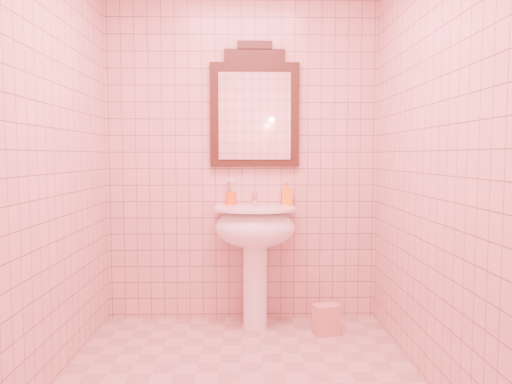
{
  "coord_description": "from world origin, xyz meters",
  "views": [
    {
      "loc": [
        0.03,
        -2.6,
        1.22
      ],
      "look_at": [
        0.09,
        0.55,
        0.99
      ],
      "focal_mm": 35.0,
      "sensor_mm": 36.0,
      "label": 1
    }
  ],
  "objects_px": {
    "mirror": "(255,109)",
    "towel": "(326,320)",
    "soap_dispenser": "(287,194)",
    "toothbrush_cup": "(231,198)",
    "pedestal_sink": "(255,236)"
  },
  "relations": [
    {
      "from": "towel",
      "to": "toothbrush_cup",
      "type": "bearing_deg",
      "value": 154.04
    },
    {
      "from": "pedestal_sink",
      "to": "mirror",
      "type": "height_order",
      "value": "mirror"
    },
    {
      "from": "toothbrush_cup",
      "to": "soap_dispenser",
      "type": "height_order",
      "value": "toothbrush_cup"
    },
    {
      "from": "soap_dispenser",
      "to": "towel",
      "type": "bearing_deg",
      "value": -50.36
    },
    {
      "from": "mirror",
      "to": "towel",
      "type": "xyz_separation_m",
      "value": [
        0.48,
        -0.34,
        -1.46
      ]
    },
    {
      "from": "toothbrush_cup",
      "to": "towel",
      "type": "relative_size",
      "value": 0.84
    },
    {
      "from": "soap_dispenser",
      "to": "towel",
      "type": "distance_m",
      "value": 0.93
    },
    {
      "from": "mirror",
      "to": "toothbrush_cup",
      "type": "bearing_deg",
      "value": -173.75
    },
    {
      "from": "towel",
      "to": "pedestal_sink",
      "type": "bearing_deg",
      "value": 163.85
    },
    {
      "from": "toothbrush_cup",
      "to": "soap_dispenser",
      "type": "bearing_deg",
      "value": -2.06
    },
    {
      "from": "soap_dispenser",
      "to": "mirror",
      "type": "bearing_deg",
      "value": 172.51
    },
    {
      "from": "toothbrush_cup",
      "to": "towel",
      "type": "height_order",
      "value": "toothbrush_cup"
    },
    {
      "from": "mirror",
      "to": "towel",
      "type": "relative_size",
      "value": 4.37
    },
    {
      "from": "mirror",
      "to": "toothbrush_cup",
      "type": "height_order",
      "value": "mirror"
    },
    {
      "from": "soap_dispenser",
      "to": "toothbrush_cup",
      "type": "bearing_deg",
      "value": 178.7
    }
  ]
}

